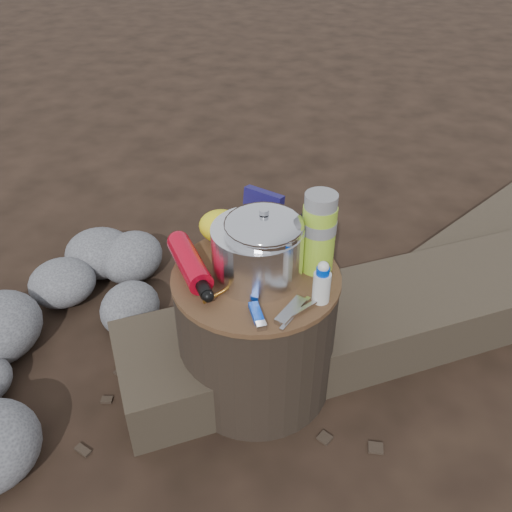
% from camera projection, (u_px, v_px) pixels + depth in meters
% --- Properties ---
extents(ground, '(60.00, 60.00, 0.00)m').
position_uv_depth(ground, '(256.00, 379.00, 1.67)').
color(ground, black).
rests_on(ground, ground).
extents(stump, '(0.45, 0.45, 0.42)m').
position_uv_depth(stump, '(256.00, 331.00, 1.55)').
color(stump, black).
rests_on(stump, ground).
extents(rock_ring, '(0.47, 1.03, 0.20)m').
position_uv_depth(rock_ring, '(62.00, 329.00, 1.71)').
color(rock_ring, '#57575C').
rests_on(rock_ring, ground).
extents(log_main, '(2.00, 1.50, 0.18)m').
position_uv_depth(log_main, '(437.00, 303.00, 1.83)').
color(log_main, '#372E23').
rests_on(log_main, ground).
extents(log_small, '(0.74, 0.99, 0.09)m').
position_uv_depth(log_small, '(489.00, 228.00, 2.30)').
color(log_small, '#372E23').
rests_on(log_small, ground).
extents(foil_windscreen, '(0.24, 0.24, 0.15)m').
position_uv_depth(foil_windscreen, '(257.00, 252.00, 1.39)').
color(foil_windscreen, silver).
rests_on(foil_windscreen, stump).
extents(camping_pot, '(0.20, 0.20, 0.20)m').
position_uv_depth(camping_pot, '(264.00, 246.00, 1.36)').
color(camping_pot, silver).
rests_on(camping_pot, stump).
extents(fuel_bottle, '(0.22, 0.26, 0.07)m').
position_uv_depth(fuel_bottle, '(190.00, 263.00, 1.42)').
color(fuel_bottle, red).
rests_on(fuel_bottle, stump).
extents(thermos, '(0.09, 0.09, 0.22)m').
position_uv_depth(thermos, '(319.00, 233.00, 1.39)').
color(thermos, '#96C42B').
rests_on(thermos, stump).
extents(travel_mug, '(0.07, 0.07, 0.11)m').
position_uv_depth(travel_mug, '(312.00, 235.00, 1.49)').
color(travel_mug, black).
rests_on(travel_mug, stump).
extents(stuff_sack, '(0.14, 0.11, 0.09)m').
position_uv_depth(stuff_sack, '(222.00, 226.00, 1.54)').
color(stuff_sack, yellow).
rests_on(stuff_sack, stump).
extents(food_pouch, '(0.12, 0.07, 0.15)m').
position_uv_depth(food_pouch, '(262.00, 216.00, 1.53)').
color(food_pouch, '#15114D').
rests_on(food_pouch, stump).
extents(lighter, '(0.06, 0.09, 0.02)m').
position_uv_depth(lighter, '(256.00, 313.00, 1.29)').
color(lighter, '#0034C3').
rests_on(lighter, stump).
extents(multitool, '(0.07, 0.11, 0.02)m').
position_uv_depth(multitool, '(291.00, 311.00, 1.30)').
color(multitool, '#B3B3B7').
rests_on(multitool, stump).
extents(pot_grabber, '(0.10, 0.14, 0.01)m').
position_uv_depth(pot_grabber, '(295.00, 312.00, 1.30)').
color(pot_grabber, '#B3B3B7').
rests_on(pot_grabber, stump).
extents(squeeze_bottle, '(0.04, 0.04, 0.11)m').
position_uv_depth(squeeze_bottle, '(322.00, 284.00, 1.31)').
color(squeeze_bottle, silver).
rests_on(squeeze_bottle, stump).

